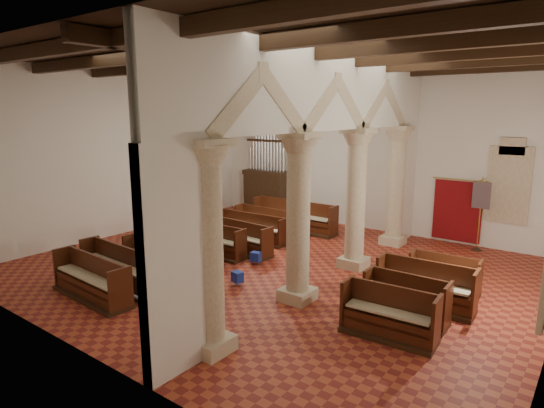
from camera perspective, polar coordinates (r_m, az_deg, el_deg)
The scene contains 30 objects.
floor at distance 13.49m, azimuth 0.32°, elevation -8.11°, with size 14.00×14.00×0.00m, color #9E3D22.
ceiling at distance 12.79m, azimuth 0.35°, elevation 18.12°, with size 14.00×14.00×0.00m, color black.
wall_back at distance 17.95m, azimuth 11.86°, elevation 6.39°, with size 14.00×0.02×6.00m, color white.
wall_front at distance 8.78m, azimuth -23.62°, elevation 0.51°, with size 14.00×0.02×6.00m, color white.
wall_left at distance 17.84m, azimuth -18.17°, elevation 6.03°, with size 0.02×12.00×6.00m, color white.
ceiling_beams at distance 12.77m, azimuth 0.35°, elevation 17.32°, with size 13.80×11.80×0.30m, color #332210, non-canonical shape.
arcade at distance 11.76m, azimuth 7.46°, elevation 6.71°, with size 0.90×11.90×6.00m.
window_back at distance 16.56m, azimuth 27.56°, elevation 2.12°, with size 1.00×0.03×2.20m, color #2F6A52.
pipe_organ at distance 20.05m, azimuth -0.68°, elevation 2.45°, with size 2.10×0.85×4.40m.
lectern at distance 17.60m, azimuth 4.16°, elevation -1.86°, with size 0.55×0.58×1.13m.
dossal_curtain at distance 16.98m, azimuth 22.23°, elevation -0.78°, with size 1.80×0.07×2.17m.
processional_banner at distance 16.47m, azimuth 24.49°, elevation -2.59°, with size 0.57×0.72×2.48m.
hymnal_box_a at distance 11.77m, azimuth -18.77°, elevation -10.29°, with size 0.36×0.29×0.36m, color #16289C.
hymnal_box_b at distance 12.20m, azimuth -4.38°, elevation -9.10°, with size 0.28×0.23×0.28m, color navy.
hymnal_box_c at distance 13.77m, azimuth -2.06°, elevation -6.63°, with size 0.29×0.23×0.29m, color #161699.
tube_heater_a at distance 11.79m, azimuth -17.34°, elevation -10.79°, with size 0.09×0.09×0.93m, color white.
tube_heater_b at distance 12.38m, azimuth -13.04°, elevation -9.47°, with size 0.11×0.11×1.05m, color white.
nave_pew_0 at distance 12.18m, azimuth -21.73°, elevation -9.41°, with size 2.71×0.85×1.06m.
nave_pew_1 at distance 12.82m, azimuth -18.59°, elevation -8.18°, with size 3.09×0.87×1.04m.
nave_pew_2 at distance 13.01m, azimuth -13.38°, elevation -7.59°, with size 2.92×0.72×1.03m.
nave_pew_3 at distance 14.16m, azimuth -10.84°, elevation -5.93°, with size 2.57×0.81×1.01m.
nave_pew_4 at distance 14.81m, azimuth -7.74°, elevation -5.07°, with size 2.59×0.72×1.00m.
nave_pew_5 at distance 15.02m, azimuth -4.52°, elevation -4.73°, with size 2.77×0.85×1.02m.
nave_pew_6 at distance 16.24m, azimuth -2.76°, elevation -3.51°, with size 2.86×0.77×0.98m.
nave_pew_7 at distance 17.09m, azimuth -0.88°, elevation -2.72°, with size 2.64×0.78×0.99m.
nave_pew_8 at distance 17.64m, azimuth 2.76°, elevation -2.11°, with size 3.53×0.78×1.15m.
aisle_pew_0 at distance 9.81m, azimuth 14.43°, elevation -14.01°, with size 1.96×0.82×1.07m.
aisle_pew_1 at distance 10.63m, azimuth 16.38°, elevation -12.13°, with size 1.83×0.71×1.04m.
aisle_pew_2 at distance 11.43m, azimuth 18.62°, elevation -10.46°, with size 2.26×0.82×1.10m.
aisle_pew_3 at distance 12.46m, azimuth 20.76°, elevation -8.94°, with size 1.74×0.76×0.98m.
Camera 1 is at (7.54, -10.22, 4.53)m, focal length 30.00 mm.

